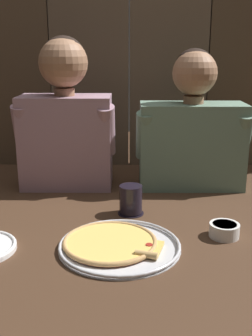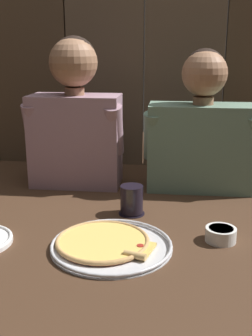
% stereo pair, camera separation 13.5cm
% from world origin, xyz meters
% --- Properties ---
extents(ground_plane, '(3.20, 3.20, 0.00)m').
position_xyz_m(ground_plane, '(0.00, 0.00, 0.00)').
color(ground_plane, '#422B1C').
extents(pizza_tray, '(0.35, 0.35, 0.03)m').
position_xyz_m(pizza_tray, '(-0.04, -0.11, 0.01)').
color(pizza_tray, silver).
rests_on(pizza_tray, ground).
extents(drinking_glass, '(0.09, 0.09, 0.10)m').
position_xyz_m(drinking_glass, '(0.01, 0.15, 0.05)').
color(drinking_glass, black).
rests_on(drinking_glass, ground).
extents(dipping_bowl, '(0.09, 0.09, 0.04)m').
position_xyz_m(dipping_bowl, '(0.29, -0.03, 0.02)').
color(dipping_bowl, white).
rests_on(dipping_bowl, ground).
extents(diner_left, '(0.40, 0.21, 0.60)m').
position_xyz_m(diner_left, '(-0.26, 0.45, 0.29)').
color(diner_left, gray).
rests_on(diner_left, ground).
extents(diner_right, '(0.46, 0.20, 0.56)m').
position_xyz_m(diner_right, '(0.26, 0.45, 0.25)').
color(diner_right, slate).
rests_on(diner_right, ground).
extents(wooden_backdrop_wall, '(2.19, 0.03, 1.22)m').
position_xyz_m(wooden_backdrop_wall, '(-0.00, 0.78, 0.61)').
color(wooden_backdrop_wall, '#42301E').
rests_on(wooden_backdrop_wall, ground).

